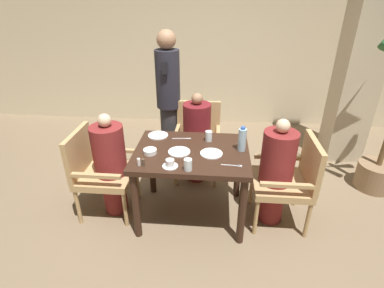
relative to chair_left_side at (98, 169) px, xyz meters
name	(u,v)px	position (x,y,z in m)	size (l,w,h in m)	color
ground_plane	(192,213)	(0.96, 0.00, -0.51)	(16.00, 16.00, 0.00)	#7A664C
wall_back	(206,40)	(0.96, 2.58, 0.89)	(8.00, 0.06, 2.80)	beige
pillar_stone	(361,59)	(2.96, 1.49, 0.84)	(0.47, 0.47, 2.70)	#BCAD8E
dining_table	(192,161)	(0.96, 0.00, 0.14)	(1.09, 0.84, 0.76)	#331E14
chair_left_side	(98,169)	(0.00, 0.00, 0.00)	(0.55, 0.54, 0.91)	tan
diner_in_left_chair	(111,164)	(0.14, 0.00, 0.06)	(0.32, 0.32, 1.11)	maroon
chair_far_side	(198,137)	(0.96, 0.83, 0.00)	(0.54, 0.55, 0.91)	tan
diner_in_far_chair	(197,137)	(0.96, 0.69, 0.06)	(0.32, 0.32, 1.11)	maroon
chair_right_side	(290,178)	(1.91, 0.00, 0.00)	(0.55, 0.54, 0.91)	tan
diner_in_right_chair	(276,171)	(1.77, 0.00, 0.07)	(0.32, 0.32, 1.11)	maroon
standing_host	(168,97)	(0.57, 1.04, 0.42)	(0.29, 0.33, 1.73)	#2D2D33
plate_main_left	(158,135)	(0.58, 0.29, 0.26)	(0.21, 0.21, 0.01)	white
plate_main_right	(211,154)	(1.15, -0.05, 0.26)	(0.21, 0.21, 0.01)	white
plate_dessert_center	(179,152)	(0.84, -0.04, 0.26)	(0.21, 0.21, 0.01)	white
teacup_with_saucer	(170,164)	(0.80, -0.30, 0.28)	(0.14, 0.14, 0.07)	white
bowl_small	(150,151)	(0.57, -0.09, 0.27)	(0.13, 0.13, 0.04)	white
water_bottle	(242,139)	(1.43, 0.05, 0.37)	(0.08, 0.08, 0.24)	#A3C6DB
glass_tall_near	(188,165)	(0.96, -0.34, 0.30)	(0.07, 0.07, 0.10)	silver
glass_tall_mid	(209,136)	(1.11, 0.23, 0.30)	(0.07, 0.07, 0.10)	silver
salt_shaker	(139,162)	(0.52, -0.31, 0.29)	(0.03, 0.03, 0.07)	white
pepper_shaker	(143,162)	(0.56, -0.31, 0.29)	(0.03, 0.03, 0.06)	#4C3D2D
fork_beside_plate	(234,166)	(1.35, -0.24, 0.26)	(0.18, 0.03, 0.00)	silver
knife_beside_plate	(183,138)	(0.84, 0.25, 0.26)	(0.19, 0.03, 0.00)	silver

